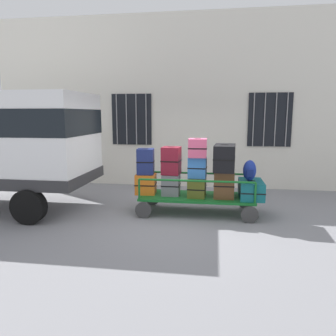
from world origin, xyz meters
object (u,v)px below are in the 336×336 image
Objects in this scene: suitcase_left_middle at (146,161)px; suitcase_midright_middle at (225,158)px; suitcase_center_top at (198,148)px; suitcase_midright_bottom at (224,184)px; suitcase_left_bottom at (146,184)px; suitcase_center_bottom at (197,187)px; suitcase_midleft_bottom at (171,185)px; suitcase_midleft_middle at (171,161)px; suitcase_right_bottom at (251,189)px; luggage_cart at (197,199)px; backpack at (250,171)px; suitcase_center_middle at (197,167)px.

suitcase_midright_middle is at bearing -1.25° from suitcase_left_middle.
suitcase_left_middle is 1.41× the size of suitcase_center_top.
suitcase_left_bottom is at bearing 179.24° from suitcase_midright_bottom.
suitcase_midleft_bottom is at bearing 175.85° from suitcase_center_bottom.
suitcase_center_bottom is (0.57, -0.07, -0.56)m from suitcase_midleft_middle.
suitcase_midleft_middle is at bearing 175.08° from suitcase_center_top.
suitcase_midright_bottom is at bearing 2.11° from suitcase_center_top.
suitcase_midleft_middle is (-0.00, 0.03, 0.53)m from suitcase_midleft_bottom.
suitcase_right_bottom is (2.29, -0.03, -0.55)m from suitcase_left_middle.
suitcase_midleft_bottom is 1.13× the size of suitcase_center_top.
suitcase_midleft_bottom is at bearing 179.45° from luggage_cart.
suitcase_midleft_middle reaches higher than suitcase_left_middle.
suitcase_midright_middle is (0.57, -0.01, 0.92)m from luggage_cart.
suitcase_midleft_bottom is (0.57, -0.03, -0.50)m from suitcase_left_middle.
suitcase_left_bottom is at bearing 177.66° from suitcase_midleft_bottom.
backpack reaches higher than suitcase_center_bottom.
suitcase_center_bottom is 0.58m from suitcase_midright_bottom.
suitcase_midright_middle is at bearing -2.83° from suitcase_center_middle.
suitcase_midleft_bottom is at bearing -2.54° from suitcase_left_middle.
backpack is at bearing -1.65° from suitcase_left_middle.
suitcase_left_middle is (-1.15, 0.03, 0.79)m from luggage_cart.
suitcase_midright_middle is (-0.00, -0.01, 0.57)m from suitcase_midright_bottom.
suitcase_midleft_bottom is at bearing -178.36° from suitcase_center_middle.
suitcase_left_middle is 1.72m from suitcase_midright_middle.
backpack is (1.10, 0.00, 0.40)m from suitcase_center_bottom.
suitcase_center_bottom is at bearing -4.15° from suitcase_midleft_bottom.
suitcase_midleft_bottom is at bearing 179.97° from suitcase_right_bottom.
suitcase_center_top is (0.00, 0.02, 0.86)m from suitcase_center_bottom.
luggage_cart is at bearing -1.45° from suitcase_left_bottom.
suitcase_right_bottom is 0.41m from backpack.
suitcase_center_bottom is at bearing -3.34° from suitcase_left_middle.
suitcase_left_bottom is at bearing 177.80° from suitcase_center_top.
suitcase_center_middle is at bearing 177.11° from backpack.
suitcase_midright_bottom is (1.15, 0.00, 0.06)m from suitcase_midleft_bottom.
suitcase_midleft_bottom is 0.84× the size of suitcase_center_bottom.
suitcase_center_top is 1.44m from suitcase_right_bottom.
suitcase_right_bottom is at bearing 2.02° from suitcase_center_bottom.
suitcase_left_bottom is at bearing 179.39° from suitcase_right_bottom.
suitcase_center_bottom is at bearing -177.04° from suitcase_midright_middle.
suitcase_center_top is 1.19m from backpack.
suitcase_left_middle reaches higher than suitcase_center_middle.
suitcase_center_top is at bearing -90.00° from luggage_cart.
suitcase_left_middle is at bearing 176.66° from suitcase_center_bottom.
suitcase_center_middle is (1.15, -0.01, -0.11)m from suitcase_left_middle.
suitcase_center_middle is (1.15, -0.01, 0.40)m from suitcase_left_bottom.
suitcase_center_top is 0.68× the size of suitcase_midright_bottom.
suitcase_midright_middle reaches higher than suitcase_left_bottom.
suitcase_center_middle is 1.10m from backpack.
suitcase_midleft_middle is at bearing 0.54° from suitcase_left_bottom.
backpack reaches higher than suitcase_left_bottom.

